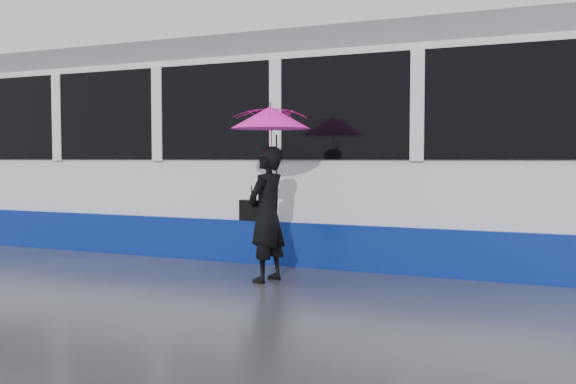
% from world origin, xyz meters
% --- Properties ---
extents(ground, '(90.00, 90.00, 0.00)m').
position_xyz_m(ground, '(0.00, 0.00, 0.00)').
color(ground, '#2A2A2F').
rests_on(ground, ground).
extents(rails, '(34.00, 1.51, 0.02)m').
position_xyz_m(rails, '(0.00, 2.50, 0.01)').
color(rails, '#3F3D38').
rests_on(rails, ground).
extents(tram, '(26.00, 2.56, 3.35)m').
position_xyz_m(tram, '(0.48, 2.50, 1.64)').
color(tram, white).
rests_on(tram, ground).
extents(woman, '(0.49, 0.66, 1.66)m').
position_xyz_m(woman, '(0.39, 0.13, 0.83)').
color(woman, black).
rests_on(woman, ground).
extents(umbrella, '(1.13, 1.13, 1.12)m').
position_xyz_m(umbrella, '(0.44, 0.13, 1.82)').
color(umbrella, '#E4138E').
rests_on(umbrella, ground).
extents(handbag, '(0.31, 0.18, 0.44)m').
position_xyz_m(handbag, '(0.17, 0.15, 0.87)').
color(handbag, black).
rests_on(handbag, ground).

